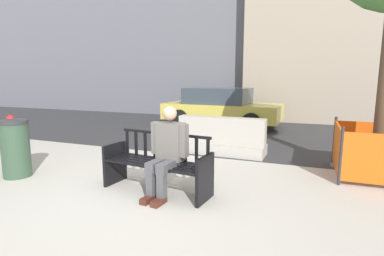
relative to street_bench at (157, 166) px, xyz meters
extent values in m
plane|color=#B7B2A8|center=(-0.12, -0.53, -0.40)|extent=(200.00, 200.00, 0.00)
cube|color=#333335|center=(-0.12, 8.17, -0.39)|extent=(120.00, 12.00, 0.01)
cube|color=black|center=(-0.82, 0.07, -0.07)|extent=(0.11, 0.52, 0.66)
cube|color=black|center=(0.81, -0.12, -0.07)|extent=(0.11, 0.52, 0.66)
cube|color=black|center=(0.00, -0.03, -0.17)|extent=(0.08, 0.33, 0.45)
cube|color=black|center=(-0.03, -0.25, 0.05)|extent=(1.60, 0.26, 0.02)
cube|color=black|center=(-0.02, -0.14, 0.05)|extent=(1.60, 0.26, 0.02)
cube|color=black|center=(0.00, -0.03, 0.05)|extent=(1.60, 0.26, 0.02)
cube|color=black|center=(0.01, 0.09, 0.05)|extent=(1.60, 0.26, 0.02)
cube|color=black|center=(0.02, 0.20, 0.05)|extent=(1.60, 0.26, 0.02)
cube|color=black|center=(0.03, 0.21, 0.46)|extent=(1.59, 0.23, 0.04)
cube|color=black|center=(-0.72, 0.30, 0.25)|extent=(0.05, 0.03, 0.38)
cube|color=black|center=(-0.53, 0.28, 0.25)|extent=(0.05, 0.03, 0.38)
cube|color=black|center=(-0.35, 0.26, 0.25)|extent=(0.05, 0.03, 0.38)
cube|color=black|center=(-0.16, 0.23, 0.25)|extent=(0.05, 0.03, 0.38)
cube|color=black|center=(0.03, 0.21, 0.25)|extent=(0.05, 0.03, 0.38)
cube|color=black|center=(0.21, 0.19, 0.25)|extent=(0.05, 0.03, 0.38)
cube|color=black|center=(0.40, 0.17, 0.25)|extent=(0.05, 0.03, 0.38)
cube|color=black|center=(0.58, 0.15, 0.25)|extent=(0.05, 0.03, 0.38)
cube|color=black|center=(0.77, 0.12, 0.25)|extent=(0.05, 0.03, 0.38)
cube|color=black|center=(-0.82, 0.05, 0.25)|extent=(0.10, 0.46, 0.03)
cube|color=black|center=(0.81, -0.14, 0.25)|extent=(0.10, 0.46, 0.03)
cube|color=#66605B|center=(0.22, 0.02, 0.39)|extent=(0.43, 0.29, 0.56)
sphere|color=tan|center=(0.22, 0.00, 0.81)|extent=(0.21, 0.21, 0.21)
cube|color=#4C4C51|center=(0.11, -0.19, 0.08)|extent=(0.19, 0.45, 0.14)
cube|color=#4C4C51|center=(0.29, -0.21, 0.08)|extent=(0.19, 0.45, 0.14)
cube|color=#4C4C51|center=(0.09, -0.36, -0.17)|extent=(0.12, 0.12, 0.45)
cube|color=#4C4C51|center=(0.27, -0.38, -0.17)|extent=(0.12, 0.12, 0.45)
cube|color=#4C2319|center=(0.08, -0.44, -0.36)|extent=(0.14, 0.27, 0.08)
cube|color=#4C2319|center=(0.26, -0.46, -0.36)|extent=(0.14, 0.27, 0.08)
cube|color=#66605B|center=(-0.02, 0.02, 0.43)|extent=(0.10, 0.13, 0.48)
cube|color=#66605B|center=(0.46, -0.04, 0.43)|extent=(0.10, 0.13, 0.48)
cube|color=#ADA89E|center=(0.27, 2.60, -0.28)|extent=(2.02, 0.74, 0.24)
cube|color=#ADA89E|center=(0.27, 2.60, 0.14)|extent=(2.01, 0.36, 0.60)
cylinder|color=#2D2D33|center=(2.63, 1.29, 0.08)|extent=(0.05, 0.05, 0.96)
cylinder|color=#2D2D33|center=(2.63, 2.64, 0.08)|extent=(0.05, 0.05, 0.96)
cube|color=#E05B14|center=(3.30, 2.64, 0.08)|extent=(1.35, 0.03, 0.80)
cube|color=#E05B14|center=(2.63, 1.96, 0.08)|extent=(0.03, 1.35, 0.80)
cube|color=#DBC64C|center=(-0.76, 6.39, 0.14)|extent=(4.14, 1.98, 0.56)
cube|color=#38424C|center=(-0.92, 6.40, 0.70)|extent=(2.26, 1.67, 0.55)
cylinder|color=black|center=(0.54, 7.17, -0.08)|extent=(0.65, 0.25, 0.64)
cylinder|color=black|center=(0.46, 5.49, -0.08)|extent=(0.65, 0.25, 0.64)
cylinder|color=black|center=(-1.97, 7.29, -0.08)|extent=(0.65, 0.25, 0.64)
cylinder|color=black|center=(-2.05, 5.62, -0.08)|extent=(0.65, 0.25, 0.64)
cylinder|color=#334C38|center=(-2.62, -0.28, 0.07)|extent=(0.46, 0.46, 0.94)
cylinder|color=#2D2D33|center=(-2.62, -0.28, 0.58)|extent=(0.48, 0.48, 0.06)
cylinder|color=red|center=(-4.72, 1.28, -0.08)|extent=(0.22, 0.22, 0.64)
sphere|color=red|center=(-4.72, 1.28, 0.33)|extent=(0.18, 0.18, 0.18)
cylinder|color=red|center=(-4.87, 1.28, 0.00)|extent=(0.10, 0.08, 0.08)
cylinder|color=red|center=(-4.57, 1.28, 0.00)|extent=(0.10, 0.08, 0.08)
camera|label=1|loc=(2.08, -3.90, 1.32)|focal=28.00mm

